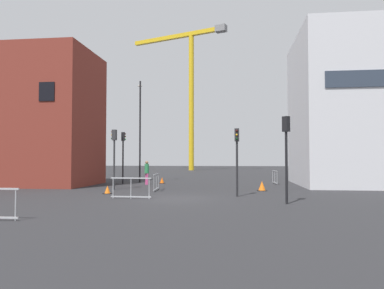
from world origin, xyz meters
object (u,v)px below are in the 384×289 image
at_px(construction_crane, 189,78).
at_px(traffic_cone_on_verge, 107,190).
at_px(traffic_light_median, 114,149).
at_px(pedestrian_walking, 147,171).
at_px(traffic_light_near, 237,150).
at_px(traffic_cone_by_barrier, 162,181).
at_px(traffic_light_far, 286,145).
at_px(traffic_cone_orange, 262,186).
at_px(streetlamp_tall, 140,124).
at_px(traffic_light_crosswalk, 123,149).

relative_size(construction_crane, traffic_cone_on_verge, 51.56).
distance_m(traffic_light_median, pedestrian_walking, 5.04).
relative_size(traffic_light_near, traffic_light_median, 0.93).
xyz_separation_m(traffic_light_near, traffic_cone_by_barrier, (-6.10, 9.67, -2.26)).
distance_m(traffic_light_far, traffic_cone_orange, 7.12).
bearing_deg(traffic_cone_orange, streetlamp_tall, 145.03).
bearing_deg(traffic_light_far, traffic_light_crosswalk, 134.19).
distance_m(construction_crane, traffic_light_near, 45.76).
xyz_separation_m(traffic_light_median, pedestrian_walking, (1.07, 4.67, -1.57)).
bearing_deg(streetlamp_tall, traffic_cone_on_verge, -85.86).
bearing_deg(traffic_light_far, construction_crane, 102.66).
xyz_separation_m(pedestrian_walking, traffic_cone_by_barrier, (0.90, 1.54, -0.86)).
relative_size(construction_crane, traffic_light_far, 6.14).
distance_m(traffic_light_near, pedestrian_walking, 10.83).
height_order(streetlamp_tall, traffic_light_near, streetlamp_tall).
height_order(construction_crane, traffic_cone_on_verge, construction_crane).
relative_size(traffic_cone_on_verge, traffic_cone_orange, 0.76).
bearing_deg(traffic_light_near, pedestrian_walking, 130.76).
distance_m(construction_crane, traffic_cone_orange, 43.42).
relative_size(traffic_light_median, pedestrian_walking, 2.13).
bearing_deg(streetlamp_tall, traffic_cone_orange, -34.97).
distance_m(traffic_light_far, traffic_cone_on_verge, 10.64).
xyz_separation_m(traffic_light_near, traffic_light_median, (-8.08, 3.46, 0.17)).
height_order(traffic_light_crosswalk, traffic_cone_on_verge, traffic_light_crosswalk).
bearing_deg(traffic_cone_on_verge, traffic_light_far, -20.45).
bearing_deg(traffic_light_median, traffic_cone_on_verge, -78.36).
distance_m(construction_crane, traffic_cone_by_barrier, 36.92).
distance_m(traffic_light_far, pedestrian_walking, 14.54).
xyz_separation_m(streetlamp_tall, traffic_cone_orange, (9.79, -6.85, -4.71)).
distance_m(traffic_light_far, traffic_light_median, 12.15).
xyz_separation_m(traffic_light_median, traffic_cone_orange, (9.66, 0.22, -2.37)).
bearing_deg(traffic_light_near, traffic_cone_on_verge, 175.26).
height_order(traffic_light_crosswalk, traffic_light_median, traffic_light_crosswalk).
distance_m(streetlamp_tall, traffic_cone_by_barrier, 5.28).
bearing_deg(construction_crane, traffic_cone_orange, -76.14).
bearing_deg(traffic_cone_by_barrier, traffic_light_near, -57.75).
height_order(streetlamp_tall, pedestrian_walking, streetlamp_tall).
distance_m(traffic_light_near, traffic_light_median, 8.79).
xyz_separation_m(construction_crane, traffic_light_median, (0.02, -39.46, -13.50)).
relative_size(construction_crane, pedestrian_walking, 13.11).
xyz_separation_m(construction_crane, traffic_light_crosswalk, (-0.99, -34.28, -13.37)).
relative_size(traffic_light_far, pedestrian_walking, 2.14).
bearing_deg(traffic_cone_on_verge, traffic_cone_orange, 18.64).
relative_size(streetlamp_tall, traffic_light_crosswalk, 2.08).
xyz_separation_m(traffic_light_crosswalk, traffic_cone_by_barrier, (2.99, 1.04, -2.56)).
relative_size(streetlamp_tall, traffic_light_median, 2.19).
height_order(traffic_light_far, traffic_light_median, traffic_light_far).
xyz_separation_m(traffic_light_crosswalk, traffic_cone_on_verge, (1.60, -8.01, -2.57)).
bearing_deg(traffic_light_median, traffic_cone_orange, 1.31).
bearing_deg(traffic_light_median, traffic_cone_by_barrier, 72.39).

